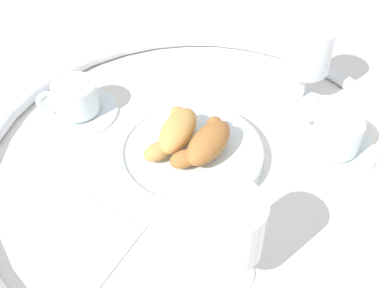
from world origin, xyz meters
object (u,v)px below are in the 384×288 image
at_px(croissant_large, 207,143).
at_px(juice_glass_left, 232,230).
at_px(coffee_cup_far, 76,101).
at_px(folded_napkin, 91,238).
at_px(coffee_cup_near, 335,137).
at_px(croissant_small, 174,132).
at_px(juice_glass_right, 309,53).
at_px(pastry_plate, 192,152).

height_order(croissant_large, juice_glass_left, juice_glass_left).
distance_m(coffee_cup_far, folded_napkin, 0.27).
distance_m(coffee_cup_far, juice_glass_left, 0.40).
distance_m(coffee_cup_near, folded_napkin, 0.40).
distance_m(croissant_small, juice_glass_right, 0.27).
xyz_separation_m(coffee_cup_near, juice_glass_left, (-0.29, -0.01, 0.07)).
distance_m(croissant_small, folded_napkin, 0.20).
distance_m(croissant_large, coffee_cup_far, 0.25).
xyz_separation_m(juice_glass_right, folded_napkin, (-0.45, 0.05, -0.09)).
height_order(pastry_plate, coffee_cup_near, coffee_cup_near).
relative_size(coffee_cup_far, folded_napkin, 1.24).
bearing_deg(pastry_plate, croissant_small, 105.80).
bearing_deg(coffee_cup_far, folded_napkin, -126.17).
relative_size(coffee_cup_near, coffee_cup_far, 1.00).
distance_m(pastry_plate, coffee_cup_far, 0.23).
distance_m(croissant_large, croissant_small, 0.06).
bearing_deg(juice_glass_right, croissant_large, 173.88).
height_order(croissant_small, coffee_cup_near, croissant_small).
bearing_deg(folded_napkin, croissant_small, 7.45).
bearing_deg(pastry_plate, juice_glass_left, -126.80).
bearing_deg(croissant_large, croissant_small, 106.02).
bearing_deg(coffee_cup_near, coffee_cup_far, 118.70).
distance_m(croissant_small, coffee_cup_near, 0.25).
bearing_deg(coffee_cup_far, juice_glass_right, -42.84).
xyz_separation_m(croissant_large, coffee_cup_near, (0.15, -0.14, -0.02)).
bearing_deg(coffee_cup_near, croissant_large, 138.69).
bearing_deg(juice_glass_right, croissant_small, 162.75).
height_order(pastry_plate, croissant_large, croissant_large).
bearing_deg(folded_napkin, coffee_cup_near, -23.86).
relative_size(coffee_cup_far, juice_glass_right, 0.97).
bearing_deg(coffee_cup_far, coffee_cup_near, -61.30).
height_order(croissant_small, coffee_cup_far, croissant_small).
distance_m(pastry_plate, croissant_large, 0.04).
distance_m(croissant_small, coffee_cup_far, 0.20).
bearing_deg(juice_glass_left, croissant_large, 47.50).
xyz_separation_m(coffee_cup_far, juice_glass_left, (-0.08, -0.39, 0.07)).
bearing_deg(juice_glass_right, folded_napkin, 173.35).
xyz_separation_m(pastry_plate, folded_napkin, (-0.21, 0.00, -0.01)).
height_order(croissant_small, folded_napkin, croissant_small).
bearing_deg(coffee_cup_far, croissant_large, -77.54).
bearing_deg(croissant_small, coffee_cup_near, -48.06).
bearing_deg(pastry_plate, croissant_large, -73.70).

